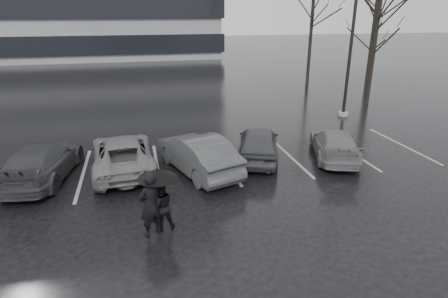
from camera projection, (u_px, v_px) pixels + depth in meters
ground at (226, 189)px, 13.08m from camera, size 160.00×160.00×0.00m
car_main at (258, 143)px, 15.52m from camera, size 2.84×4.33×1.37m
car_west_a at (198, 153)px, 14.24m from camera, size 2.89×4.72×1.47m
car_west_b at (123, 154)px, 14.39m from camera, size 2.52×4.95×1.34m
car_west_c at (42, 162)px, 13.63m from camera, size 2.61×4.90×1.35m
car_east at (335, 144)px, 15.66m from camera, size 2.97×4.46×1.20m
pedestrian_left at (150, 205)px, 10.11m from camera, size 0.80×0.71×1.84m
pedestrian_right at (161, 206)px, 10.45m from camera, size 0.77×0.63×1.45m
umbrella at (157, 174)px, 10.14m from camera, size 1.10×1.10×1.86m
lamp_post at (352, 34)px, 20.47m from camera, size 0.55×0.55×10.13m
stall_stripes at (192, 164)px, 15.18m from camera, size 19.72×5.00×0.00m
tree_east at (375, 42)px, 23.37m from camera, size 0.26×0.26×8.00m
tree_ne at (372, 44)px, 27.73m from camera, size 0.26×0.26×7.00m
tree_north at (311, 32)px, 29.46m from camera, size 0.26×0.26×8.50m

